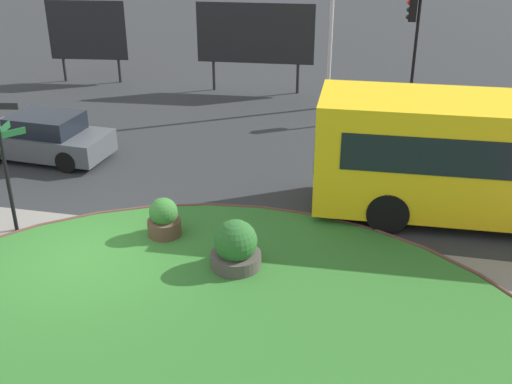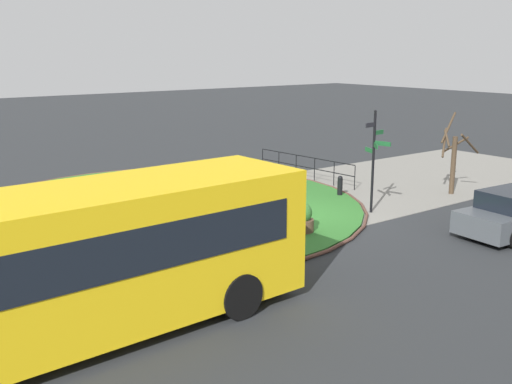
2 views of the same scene
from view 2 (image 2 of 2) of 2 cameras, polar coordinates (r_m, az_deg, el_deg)
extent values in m
plane|color=#282B2D|center=(20.50, 4.75, -2.41)|extent=(120.00, 120.00, 0.00)
cube|color=gray|center=(22.00, 1.24, -1.24)|extent=(32.00, 7.93, 0.02)
cylinder|color=#2D6B28|center=(21.78, -8.77, -1.44)|extent=(14.17, 14.17, 0.10)
torus|color=brown|center=(21.78, -8.77, -1.42)|extent=(14.48, 14.48, 0.11)
cylinder|color=black|center=(20.98, 11.03, 2.64)|extent=(0.09, 0.09, 3.48)
sphere|color=black|center=(20.73, 11.25, 7.50)|extent=(0.10, 0.10, 0.10)
cube|color=black|center=(20.53, 10.75, 6.26)|extent=(0.49, 0.12, 0.15)
cube|color=#195128|center=(21.05, 11.59, 5.56)|extent=(0.47, 0.10, 0.15)
cube|color=#195128|center=(20.70, 11.93, 4.51)|extent=(0.16, 0.58, 0.15)
cube|color=#195128|center=(20.56, 11.28, 4.30)|extent=(0.36, 0.46, 0.15)
cube|color=#195128|center=(21.20, 10.68, 3.92)|extent=(0.24, 0.55, 0.15)
cylinder|color=black|center=(23.33, 7.95, 0.36)|extent=(0.20, 0.20, 0.72)
sphere|color=black|center=(23.24, 7.98, 1.31)|extent=(0.19, 0.19, 0.19)
cube|color=black|center=(26.19, 4.70, 3.36)|extent=(0.51, 5.48, 0.03)
cube|color=black|center=(26.27, 4.68, 2.37)|extent=(0.51, 5.48, 0.03)
cylinder|color=black|center=(24.51, 9.34, 1.32)|extent=(0.04, 0.04, 1.03)
cylinder|color=black|center=(25.20, 7.40, 1.71)|extent=(0.04, 0.04, 1.03)
cylinder|color=black|center=(25.91, 5.56, 2.08)|extent=(0.04, 0.04, 1.03)
cylinder|color=black|center=(26.65, 3.82, 2.43)|extent=(0.04, 0.04, 1.03)
cylinder|color=black|center=(27.42, 2.18, 2.76)|extent=(0.04, 0.04, 1.03)
cylinder|color=black|center=(28.21, 0.63, 3.06)|extent=(0.04, 0.04, 1.03)
cube|color=yellow|center=(11.93, -17.19, -6.45)|extent=(9.94, 2.86, 2.72)
cube|color=black|center=(12.93, -19.40, -3.30)|extent=(8.67, 0.36, 0.88)
cube|color=black|center=(10.71, -14.77, -6.40)|extent=(8.67, 0.36, 0.88)
cube|color=black|center=(14.33, 1.33, -1.95)|extent=(0.10, 2.03, 1.10)
cube|color=black|center=(14.10, 1.36, 1.98)|extent=(0.07, 1.36, 0.28)
cylinder|color=black|center=(14.59, -7.02, -7.00)|extent=(1.01, 0.34, 1.00)
cylinder|color=black|center=(12.85, -1.52, -9.80)|extent=(1.01, 0.34, 1.00)
cylinder|color=black|center=(19.62, 19.48, -2.90)|extent=(0.65, 0.26, 0.64)
cylinder|color=brown|center=(18.58, 4.30, -3.30)|extent=(0.78, 0.78, 0.47)
sphere|color=#33702D|center=(18.46, 4.32, -1.97)|extent=(0.66, 0.66, 0.66)
cylinder|color=#47423D|center=(18.18, -2.39, -3.77)|extent=(1.08, 1.08, 0.40)
sphere|color=#286028|center=(18.04, -2.41, -2.25)|extent=(0.92, 0.92, 0.92)
cylinder|color=#423323|center=(24.68, 18.17, 2.39)|extent=(0.19, 0.19, 2.28)
cylinder|color=#423323|center=(24.57, 17.42, 4.49)|extent=(0.77, 0.51, 1.08)
cylinder|color=#423323|center=(24.42, 17.64, 4.87)|extent=(0.48, 0.60, 0.60)
cylinder|color=#423323|center=(24.22, 19.60, 4.32)|extent=(1.31, 0.17, 0.89)
cylinder|color=#423323|center=(25.03, 18.36, 4.27)|extent=(0.61, 0.89, 0.73)
cylinder|color=#423323|center=(24.67, 17.77, 5.83)|extent=(0.77, 0.11, 1.18)
camera|label=1|loc=(26.24, -22.26, 15.87)|focal=43.42mm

